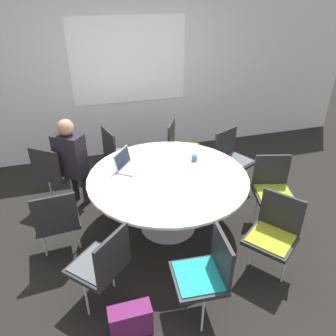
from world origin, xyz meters
name	(u,v)px	position (x,y,z in m)	size (l,w,h in m)	color
ground_plane	(168,226)	(0.00, 0.00, 0.00)	(16.00, 16.00, 0.00)	black
wall_back	(129,73)	(0.00, 2.19, 1.35)	(8.00, 0.07, 2.70)	silver
conference_table	(168,183)	(0.00, 0.00, 0.62)	(1.80, 1.80, 0.72)	#B7B7BC
chair_0	(54,170)	(-1.27, 0.87, 0.52)	(0.60, 0.60, 0.86)	#262628
chair_1	(57,218)	(-1.23, -0.16, 0.52)	(0.47, 0.45, 0.86)	#262628
chair_2	(102,262)	(-0.85, -0.90, 0.52)	(0.61, 0.61, 0.86)	#262628
chair_3	(206,271)	(-0.03, -1.24, 0.52)	(0.45, 0.47, 0.86)	#262628
chair_4	(274,230)	(0.79, -0.95, 0.52)	(0.60, 0.60, 0.86)	#262628
chair_5	(273,186)	(1.21, -0.25, 0.52)	(0.53, 0.52, 0.86)	#262628
chair_6	(232,156)	(1.09, 0.59, 0.52)	(0.58, 0.57, 0.86)	#262628
chair_7	(180,145)	(0.51, 1.13, 0.52)	(0.58, 0.58, 0.86)	#262628
chair_8	(118,151)	(-0.40, 1.18, 0.52)	(0.52, 0.54, 0.86)	#262628
person_0	(71,157)	(-1.03, 0.79, 0.71)	(0.42, 0.39, 1.21)	#231E28
laptop	(127,164)	(-0.41, 0.31, 0.78)	(0.39, 0.41, 0.21)	#99999E
coffee_cup	(194,158)	(0.41, 0.25, 0.76)	(0.07, 0.07, 0.08)	#33669E
handbag	(131,320)	(-0.69, -1.25, 0.14)	(0.36, 0.16, 0.28)	#661E56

